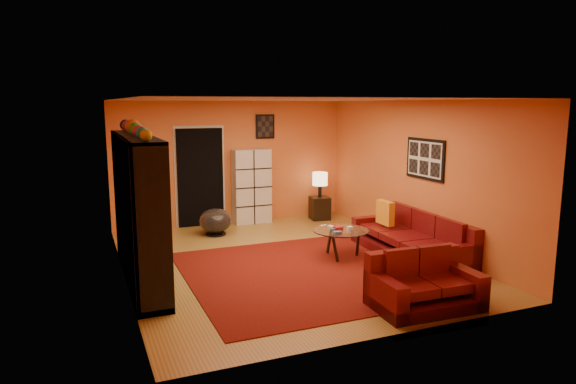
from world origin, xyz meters
name	(u,v)px	position (x,y,z in m)	size (l,w,h in m)	color
floor	(285,261)	(0.00, 0.00, 0.00)	(6.00, 6.00, 0.00)	olive
ceiling	(285,100)	(0.00, 0.00, 2.60)	(6.00, 6.00, 0.00)	white
wall_back	(232,163)	(0.00, 3.00, 1.30)	(6.00, 6.00, 0.00)	orange
wall_front	(391,222)	(0.00, -3.00, 1.30)	(6.00, 6.00, 0.00)	orange
wall_left	(121,192)	(-2.50, 0.00, 1.30)	(6.00, 6.00, 0.00)	orange
wall_right	(415,174)	(2.50, 0.00, 1.30)	(6.00, 6.00, 0.00)	orange
rug	(308,272)	(0.10, -0.70, 0.01)	(3.60, 3.60, 0.01)	#500D09
doorway	(200,178)	(-0.70, 2.96, 1.02)	(0.95, 0.10, 2.04)	black
wall_art_right	(425,159)	(2.48, -0.30, 1.60)	(0.03, 1.00, 0.70)	black
wall_art_back	(265,127)	(0.75, 2.98, 2.05)	(0.42, 0.03, 0.52)	black
entertainment_unit	(138,209)	(-2.27, 0.00, 1.05)	(0.45, 3.00, 2.10)	black
tv	(141,210)	(-2.23, 0.08, 1.01)	(0.13, 1.01, 0.58)	black
sofa	(415,239)	(2.14, -0.56, 0.28)	(1.05, 2.41, 0.85)	#520A0E
loveseat	(422,284)	(0.89, -2.42, 0.29)	(1.36, 0.85, 0.85)	#520A0E
throw_pillow	(385,213)	(1.95, 0.07, 0.63)	(0.12, 0.42, 0.42)	orange
coffee_table	(341,233)	(0.93, -0.19, 0.42)	(0.93, 0.93, 0.46)	silver
storage_cabinet	(252,186)	(0.37, 2.80, 0.79)	(0.79, 0.35, 1.58)	silver
bowl_chair	(215,221)	(-0.63, 2.06, 0.28)	(0.63, 0.63, 0.52)	black
side_table	(320,208)	(1.86, 2.53, 0.25)	(0.40, 0.40, 0.50)	black
table_lamp	(320,179)	(1.86, 2.53, 0.89)	(0.33, 0.33, 0.55)	black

